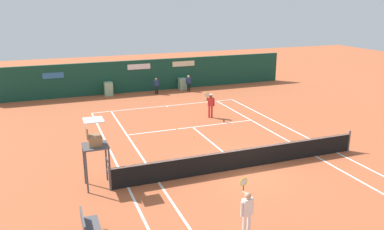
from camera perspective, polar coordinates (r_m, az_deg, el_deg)
name	(u,v)px	position (r m, az deg, el deg)	size (l,w,h in m)	color
ground_plane	(237,163)	(18.49, 6.64, -7.05)	(80.00, 80.00, 0.01)	#B25633
tennis_net	(243,158)	(17.83, 7.55, -6.23)	(12.10, 0.10, 1.07)	#4C4C51
sponsor_back_wall	(147,76)	(32.93, -6.61, 5.70)	(25.00, 1.02, 2.63)	#144233
umpire_chair	(95,143)	(15.97, -14.06, -4.03)	(1.00, 1.00, 2.87)	#47474C
player_bench	(89,225)	(13.18, -14.89, -15.37)	(0.54, 1.31, 0.88)	#38383D
player_on_baseline	(210,104)	(25.16, 2.72, 1.69)	(0.80, 0.63, 1.80)	red
player_near_side	(247,210)	(12.88, 8.05, -13.59)	(0.54, 0.71, 1.79)	white
ball_kid_centre_post	(156,85)	(31.86, -5.23, 4.43)	(0.44, 0.19, 1.32)	black
ball_kid_right_post	(189,82)	(32.70, -0.52, 4.86)	(0.45, 0.19, 1.36)	black
tennis_ball_near_service_line	(177,129)	(23.07, -2.25, -2.05)	(0.07, 0.07, 0.07)	#CCE033
tennis_ball_mid_court	(194,137)	(21.75, 0.22, -3.19)	(0.07, 0.07, 0.07)	#CCE033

